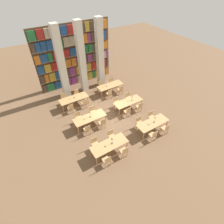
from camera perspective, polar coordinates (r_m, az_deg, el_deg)
name	(u,v)px	position (r m, az deg, el deg)	size (l,w,h in m)	color
ground_plane	(110,117)	(13.61, -0.62, -1.49)	(40.00, 40.00, 0.00)	brown
bookshelf_bank	(75,56)	(16.80, -12.07, 17.35)	(7.04, 0.35, 5.50)	brown
pillar_left	(61,64)	(14.86, -16.22, 14.77)	(0.54, 0.54, 6.00)	beige
pillar_center	(82,59)	(15.37, -9.92, 16.64)	(0.54, 0.54, 6.00)	beige
pillar_right	(100,55)	(16.04, -3.98, 18.20)	(0.54, 0.54, 6.00)	beige
reading_table_0	(109,145)	(10.84, -0.88, -10.80)	(2.35, 0.89, 0.75)	tan
chair_0	(107,160)	(10.43, -1.71, -15.51)	(0.42, 0.40, 0.90)	tan
chair_1	(95,143)	(11.21, -5.61, -10.17)	(0.42, 0.40, 0.90)	tan
chair_2	(124,151)	(10.83, 3.96, -12.61)	(0.42, 0.40, 0.90)	tan
chair_3	(111,136)	(11.58, -0.24, -7.71)	(0.42, 0.40, 0.90)	tan
desk_lamp_0	(112,140)	(10.58, 0.02, -9.12)	(0.14, 0.14, 0.49)	brown
reading_table_1	(153,123)	(12.43, 13.13, -3.62)	(2.35, 0.89, 0.75)	tan
chair_4	(153,135)	(11.92, 13.31, -7.37)	(0.42, 0.40, 0.90)	tan
chair_5	(139,122)	(12.61, 8.88, -3.26)	(0.42, 0.40, 0.90)	tan
chair_6	(166,129)	(12.56, 17.09, -5.18)	(0.42, 0.40, 0.90)	tan
chair_7	(151,116)	(13.21, 12.67, -1.40)	(0.42, 0.40, 0.90)	tan
desk_lamp_1	(155,119)	(12.21, 13.83, -2.14)	(0.14, 0.14, 0.49)	brown
reading_table_2	(90,118)	(12.59, -7.28, -1.97)	(2.35, 0.89, 0.75)	tan
chair_8	(87,129)	(12.08, -8.07, -5.58)	(0.42, 0.40, 0.90)	tan
chair_9	(79,117)	(13.08, -10.87, -1.60)	(0.42, 0.40, 0.90)	tan
chair_10	(102,123)	(12.43, -3.19, -3.52)	(0.42, 0.40, 0.90)	tan
chair_11	(93,111)	(13.40, -6.29, 0.21)	(0.42, 0.40, 0.90)	tan
desk_lamp_2	(90,113)	(12.35, -7.21, -0.47)	(0.14, 0.14, 0.50)	brown
reading_table_3	(128,102)	(13.97, 5.32, 3.23)	(2.35, 0.89, 0.75)	tan
chair_12	(127,112)	(13.35, 5.06, 0.16)	(0.42, 0.40, 0.90)	tan
chair_13	(117,102)	(14.27, 1.61, 3.41)	(0.42, 0.40, 0.90)	tan
chair_14	(139,106)	(13.95, 8.92, 1.82)	(0.42, 0.40, 0.90)	tan
chair_15	(128,97)	(14.82, 5.37, 4.85)	(0.42, 0.40, 0.90)	tan
desk_lamp_3	(132,98)	(13.90, 6.59, 4.67)	(0.14, 0.14, 0.40)	brown
reading_table_4	(74,99)	(14.59, -12.36, 4.21)	(2.35, 0.89, 0.75)	tan
chair_16	(71,108)	(14.01, -13.34, 1.31)	(0.42, 0.40, 0.90)	tan
chair_17	(64,98)	(15.15, -15.39, 4.28)	(0.42, 0.40, 0.90)	tan
chair_18	(84,103)	(14.30, -8.98, 2.94)	(0.42, 0.40, 0.90)	tan
chair_19	(77,94)	(15.41, -11.31, 5.75)	(0.42, 0.40, 0.90)	tan
desk_lamp_4	(74,95)	(14.42, -12.38, 5.46)	(0.14, 0.14, 0.42)	brown
reading_table_5	(110,86)	(15.87, -0.56, 8.53)	(2.35, 0.89, 0.75)	tan
chair_20	(109,93)	(15.21, -0.88, 6.10)	(0.42, 0.40, 0.90)	tan
chair_21	(101,86)	(16.27, -3.60, 8.58)	(0.42, 0.40, 0.90)	tan
chair_22	(120,89)	(15.74, 2.78, 7.39)	(0.42, 0.40, 0.90)	tan
chair_23	(112,82)	(16.76, -0.08, 9.74)	(0.42, 0.40, 0.90)	tan
desk_lamp_5	(106,84)	(15.53, -1.89, 9.22)	(0.14, 0.14, 0.41)	brown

